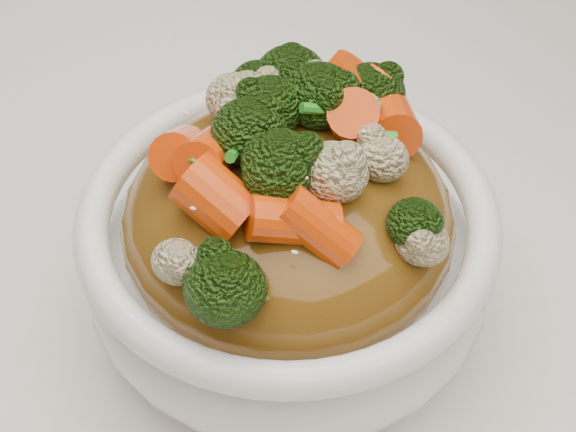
% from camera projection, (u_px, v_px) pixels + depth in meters
% --- Properties ---
extents(tablecloth, '(1.20, 0.80, 0.04)m').
position_uv_depth(tablecloth, '(287.00, 306.00, 0.49)').
color(tablecloth, white).
rests_on(tablecloth, dining_table).
extents(bowl, '(0.23, 0.23, 0.08)m').
position_uv_depth(bowl, '(288.00, 257.00, 0.44)').
color(bowl, white).
rests_on(bowl, tablecloth).
extents(sauce_base, '(0.18, 0.18, 0.09)m').
position_uv_depth(sauce_base, '(288.00, 220.00, 0.42)').
color(sauce_base, brown).
rests_on(sauce_base, bowl).
extents(carrots, '(0.18, 0.18, 0.05)m').
position_uv_depth(carrots, '(288.00, 128.00, 0.38)').
color(carrots, '#DF4107').
rests_on(carrots, sauce_base).
extents(broccoli, '(0.18, 0.18, 0.04)m').
position_uv_depth(broccoli, '(288.00, 130.00, 0.38)').
color(broccoli, black).
rests_on(broccoli, sauce_base).
extents(cauliflower, '(0.18, 0.18, 0.03)m').
position_uv_depth(cauliflower, '(288.00, 133.00, 0.38)').
color(cauliflower, beige).
rests_on(cauliflower, sauce_base).
extents(scallions, '(0.14, 0.14, 0.02)m').
position_uv_depth(scallions, '(288.00, 127.00, 0.38)').
color(scallions, '#24821E').
rests_on(scallions, sauce_base).
extents(sesame_seeds, '(0.16, 0.16, 0.01)m').
position_uv_depth(sesame_seeds, '(288.00, 127.00, 0.38)').
color(sesame_seeds, beige).
rests_on(sesame_seeds, sauce_base).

